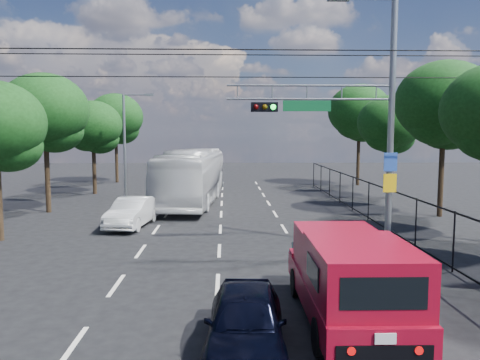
{
  "coord_description": "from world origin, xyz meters",
  "views": [
    {
      "loc": [
        0.24,
        -9.56,
        4.51
      ],
      "look_at": [
        0.77,
        7.23,
        2.8
      ],
      "focal_mm": 35.0,
      "sensor_mm": 36.0,
      "label": 1
    }
  ],
  "objects_px": {
    "red_pickup": "(348,275)",
    "white_van": "(132,212)",
    "signal_mast": "(359,113)",
    "white_bus": "(192,177)",
    "navy_hatchback": "(246,321)"
  },
  "relations": [
    {
      "from": "navy_hatchback",
      "to": "red_pickup",
      "type": "bearing_deg",
      "value": 34.1
    },
    {
      "from": "signal_mast",
      "to": "white_bus",
      "type": "xyz_separation_m",
      "value": [
        -7.16,
        12.1,
        -3.52
      ]
    },
    {
      "from": "white_bus",
      "to": "white_van",
      "type": "distance_m",
      "value": 7.75
    },
    {
      "from": "red_pickup",
      "to": "white_van",
      "type": "height_order",
      "value": "red_pickup"
    },
    {
      "from": "white_van",
      "to": "red_pickup",
      "type": "bearing_deg",
      "value": -49.9
    },
    {
      "from": "red_pickup",
      "to": "white_bus",
      "type": "height_order",
      "value": "white_bus"
    },
    {
      "from": "signal_mast",
      "to": "red_pickup",
      "type": "xyz_separation_m",
      "value": [
        -2.15,
        -6.91,
        -4.09
      ]
    },
    {
      "from": "navy_hatchback",
      "to": "white_bus",
      "type": "bearing_deg",
      "value": 100.36
    },
    {
      "from": "signal_mast",
      "to": "white_van",
      "type": "height_order",
      "value": "signal_mast"
    },
    {
      "from": "white_bus",
      "to": "white_van",
      "type": "bearing_deg",
      "value": -103.28
    },
    {
      "from": "signal_mast",
      "to": "white_van",
      "type": "relative_size",
      "value": 2.25
    },
    {
      "from": "red_pickup",
      "to": "navy_hatchback",
      "type": "distance_m",
      "value": 2.93
    },
    {
      "from": "navy_hatchback",
      "to": "white_bus",
      "type": "distance_m",
      "value": 20.67
    },
    {
      "from": "red_pickup",
      "to": "white_bus",
      "type": "xyz_separation_m",
      "value": [
        -5.01,
        19.0,
        0.57
      ]
    },
    {
      "from": "signal_mast",
      "to": "white_bus",
      "type": "relative_size",
      "value": 0.77
    }
  ]
}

